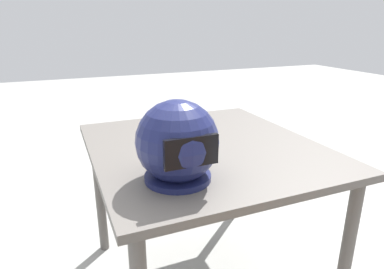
# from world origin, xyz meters

# --- Properties ---
(dining_table) EXTENTS (0.95, 1.03, 0.73)m
(dining_table) POSITION_xyz_m (0.00, 0.00, 0.65)
(dining_table) COLOR #5B5651
(dining_table) RESTS_ON ground
(pizza_plate) EXTENTS (0.29, 0.29, 0.01)m
(pizza_plate) POSITION_xyz_m (0.04, -0.19, 0.74)
(pizza_plate) COLOR white
(pizza_plate) RESTS_ON dining_table
(pizza) EXTENTS (0.23, 0.23, 0.05)m
(pizza) POSITION_xyz_m (0.03, -0.19, 0.76)
(pizza) COLOR tan
(pizza) RESTS_ON pizza_plate
(motorcycle_helmet) EXTENTS (0.27, 0.27, 0.27)m
(motorcycle_helmet) POSITION_xyz_m (0.22, 0.27, 0.86)
(motorcycle_helmet) COLOR #191E4C
(motorcycle_helmet) RESTS_ON dining_table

